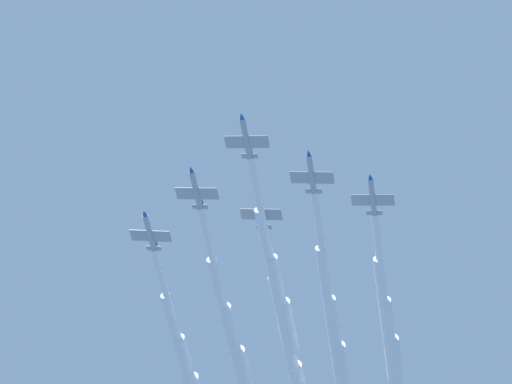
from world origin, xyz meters
TOP-DOWN VIEW (x-y plane):
  - jet_lead at (3.88, 24.16)m, footprint 14.86×61.13m
  - jet_port_inner at (15.98, 35.48)m, footprint 14.77×67.26m
  - jet_starboard_inner at (-6.01, 36.28)m, footprint 14.70×63.96m
  - jet_port_mid at (6.58, 44.06)m, footprint 15.37×64.71m
  - jet_starboard_mid at (27.94, 36.69)m, footprint 14.44×57.95m
  - jet_port_outer at (-16.54, 44.92)m, footprint 13.57×61.46m

SIDE VIEW (x-z plane):
  - jet_starboard_inner at x=-6.01m, z-range 162.29..166.49m
  - jet_port_outer at x=-16.54m, z-range 162.41..166.63m
  - jet_port_inner at x=15.98m, z-range 162.70..166.93m
  - jet_lead at x=3.88m, z-range 164.23..168.42m
  - jet_port_mid at x=6.58m, z-range 164.98..169.21m
  - jet_starboard_mid at x=27.94m, z-range 165.19..169.35m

